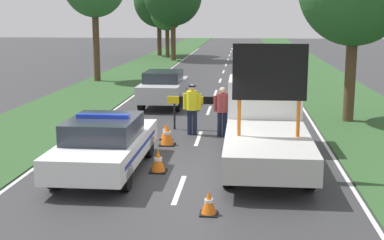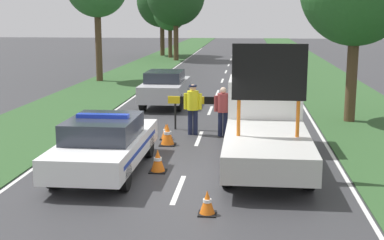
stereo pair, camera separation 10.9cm
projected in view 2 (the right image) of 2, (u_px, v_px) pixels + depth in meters
The scene contains 19 objects.
ground_plane at pixel (184, 175), 13.50m from camera, with size 160.00×160.00×0.00m, color #333335.
lane_markings at pixel (220, 87), 29.97m from camera, with size 8.14×70.10×0.01m.
grass_verge_left at pixel (124, 79), 33.64m from camera, with size 4.20×120.00×0.03m.
grass_verge_right at pixel (325, 81), 32.37m from camera, with size 4.20×120.00×0.03m.
police_car at pixel (105, 143), 13.69m from camera, with size 1.90×4.92×1.53m.
work_truck at pixel (265, 122), 14.84m from camera, with size 2.11×6.34×3.30m.
road_barrier at pixel (204, 103), 18.61m from camera, with size 2.55×0.08×1.18m.
police_officer at pixel (193, 105), 17.86m from camera, with size 0.61×0.39×1.71m.
pedestrian_civilian at pixel (223, 108), 17.62m from camera, with size 0.59×0.38×1.65m.
traffic_cone_near_police at pixel (207, 203), 10.78m from camera, with size 0.37×0.37×0.51m.
traffic_cone_centre_front at pixel (166, 131), 17.33m from camera, with size 0.37×0.37×0.52m.
traffic_cone_near_truck at pixel (158, 161), 13.71m from camera, with size 0.43×0.43×0.60m.
traffic_cone_behind_barrier at pixel (167, 134), 16.55m from camera, with size 0.49×0.49×0.67m.
queued_car_sedan_silver at pixel (165, 87), 23.62m from camera, with size 1.75×4.32×1.55m.
queued_car_hatch_blue at pixel (262, 75), 28.71m from camera, with size 1.81×4.50×1.54m.
queued_car_van_white at pixel (259, 65), 34.09m from camera, with size 1.74×4.12×1.67m.
queued_car_sedan_black at pixel (256, 59), 39.51m from camera, with size 1.79×4.15×1.40m.
roadside_tree_near_left at pixel (170, 13), 49.35m from camera, with size 3.08×3.08×5.76m.
roadside_tree_far_left at pixel (162, 1), 51.66m from camera, with size 4.87×4.87×7.86m.
Camera 2 is at (1.55, -12.88, 3.98)m, focal length 50.00 mm.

